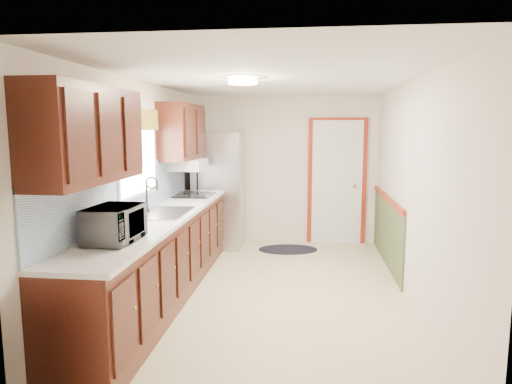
# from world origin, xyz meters

# --- Properties ---
(room_shell) EXTENTS (3.20, 5.20, 2.52)m
(room_shell) POSITION_xyz_m (0.00, 0.00, 1.20)
(room_shell) COLOR beige
(room_shell) RESTS_ON ground
(kitchen_run) EXTENTS (0.63, 4.00, 2.20)m
(kitchen_run) POSITION_xyz_m (-1.24, -0.29, 0.81)
(kitchen_run) COLOR #3A150D
(kitchen_run) RESTS_ON ground
(back_wall_trim) EXTENTS (1.12, 2.30, 2.08)m
(back_wall_trim) POSITION_xyz_m (0.99, 2.21, 0.89)
(back_wall_trim) COLOR maroon
(back_wall_trim) RESTS_ON ground
(ceiling_fixture) EXTENTS (0.30, 0.30, 0.06)m
(ceiling_fixture) POSITION_xyz_m (-0.30, -0.20, 2.36)
(ceiling_fixture) COLOR #FFD88C
(ceiling_fixture) RESTS_ON room_shell
(microwave) EXTENTS (0.32, 0.55, 0.36)m
(microwave) POSITION_xyz_m (-1.20, -1.46, 1.12)
(microwave) COLOR white
(microwave) RESTS_ON kitchen_run
(refrigerator) EXTENTS (0.76, 0.76, 1.81)m
(refrigerator) POSITION_xyz_m (-1.02, 2.05, 0.90)
(refrigerator) COLOR #B7B7BC
(refrigerator) RESTS_ON ground
(rug) EXTENTS (0.98, 0.70, 0.01)m
(rug) POSITION_xyz_m (0.09, 1.90, 0.01)
(rug) COLOR black
(rug) RESTS_ON ground
(cooktop) EXTENTS (0.49, 0.59, 0.02)m
(cooktop) POSITION_xyz_m (-1.19, 1.17, 0.95)
(cooktop) COLOR black
(cooktop) RESTS_ON kitchen_run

